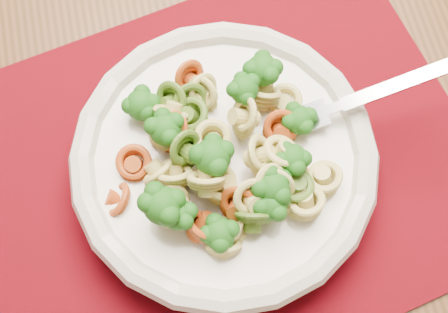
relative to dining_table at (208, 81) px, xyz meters
name	(u,v)px	position (x,y,z in m)	size (l,w,h in m)	color
dining_table	(208,81)	(0.00, 0.00, 0.00)	(1.64, 1.15, 0.72)	#593119
placemat	(218,171)	(-0.03, -0.12, 0.09)	(0.42, 0.33, 0.00)	#610410
pasta_bowl	(224,162)	(-0.03, -0.13, 0.12)	(0.24, 0.24, 0.05)	beige
pasta_broccoli_heap	(224,154)	(-0.03, -0.13, 0.13)	(0.21, 0.21, 0.06)	#D4C769
fork	(311,117)	(0.05, -0.12, 0.13)	(0.19, 0.02, 0.01)	silver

